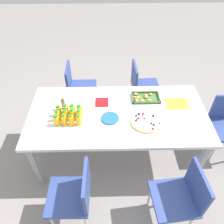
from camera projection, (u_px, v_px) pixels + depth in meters
ground_plane at (117, 152)px, 3.00m from camera, size 12.00×12.00×0.00m
party_table at (118, 117)px, 2.53m from camera, size 2.01×0.98×0.75m
chair_near_left at (75, 194)px, 2.06m from camera, size 0.40×0.40×0.83m
chair_far_right at (142, 85)px, 3.27m from camera, size 0.42×0.42×0.83m
chair_near_right at (182, 196)px, 2.05m from camera, size 0.44×0.44×0.83m
chair_far_left at (78, 86)px, 3.25m from camera, size 0.41×0.41×0.83m
juice_bottle_0 at (57, 120)px, 2.32m from camera, size 0.06×0.06×0.13m
juice_bottle_1 at (64, 120)px, 2.31m from camera, size 0.05×0.05×0.14m
juice_bottle_2 at (71, 120)px, 2.31m from camera, size 0.06×0.06×0.14m
juice_bottle_3 at (79, 120)px, 2.32m from camera, size 0.06×0.06×0.13m
juice_bottle_4 at (58, 116)px, 2.37m from camera, size 0.05×0.05×0.14m
juice_bottle_5 at (65, 115)px, 2.37m from camera, size 0.06×0.06×0.13m
juice_bottle_6 at (72, 115)px, 2.37m from camera, size 0.06×0.06×0.15m
juice_bottle_7 at (79, 115)px, 2.37m from camera, size 0.06×0.06×0.13m
juice_bottle_8 at (59, 111)px, 2.42m from camera, size 0.06×0.06×0.14m
juice_bottle_9 at (66, 110)px, 2.42m from camera, size 0.06×0.06×0.15m
juice_bottle_10 at (72, 110)px, 2.42m from camera, size 0.06×0.06×0.14m
juice_bottle_11 at (80, 110)px, 2.42m from camera, size 0.06×0.06×0.14m
fruit_pizza at (146, 121)px, 2.38m from camera, size 0.33×0.33×0.05m
snack_tray at (144, 98)px, 2.65m from camera, size 0.33×0.21×0.04m
plate_stack at (110, 118)px, 2.41m from camera, size 0.19×0.19×0.02m
napkin_stack at (102, 102)px, 2.61m from camera, size 0.15×0.15×0.01m
cardboard_tube at (63, 103)px, 2.49m from camera, size 0.04×0.04×0.16m
paper_folder at (177, 104)px, 2.60m from camera, size 0.27×0.22×0.01m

